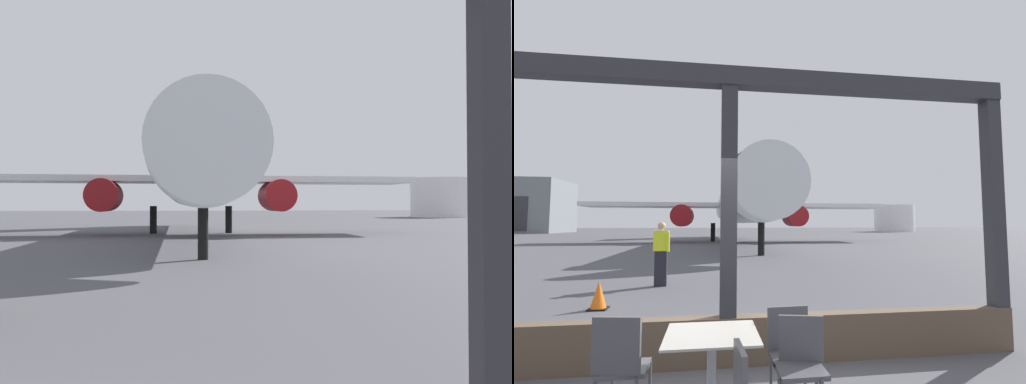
% 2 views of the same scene
% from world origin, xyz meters
% --- Properties ---
extents(ground_plane, '(220.00, 220.00, 0.00)m').
position_xyz_m(ground_plane, '(0.00, 40.00, 0.00)').
color(ground_plane, '#4C4C51').
extents(airplane, '(27.57, 35.25, 10.62)m').
position_xyz_m(airplane, '(2.51, 29.44, 3.67)').
color(airplane, silver).
rests_on(airplane, ground).
extents(fuel_storage_tank, '(8.29, 8.29, 5.56)m').
position_xyz_m(fuel_storage_tank, '(38.70, 71.20, 2.78)').
color(fuel_storage_tank, white).
rests_on(fuel_storage_tank, ground).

